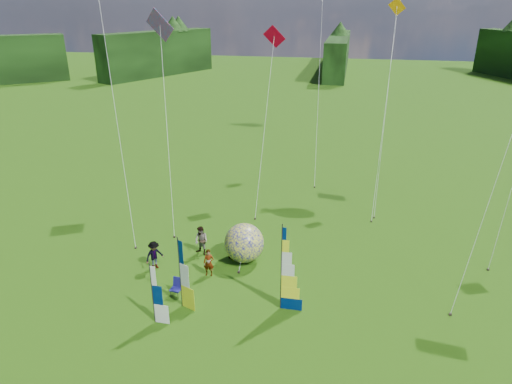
% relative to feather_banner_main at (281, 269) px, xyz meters
% --- Properties ---
extents(ground, '(220.00, 220.00, 0.00)m').
position_rel_feather_banner_main_xyz_m(ground, '(-0.57, -2.38, -2.27)').
color(ground, '#26520A').
rests_on(ground, ground).
extents(treeline_ring, '(210.00, 210.00, 8.00)m').
position_rel_feather_banner_main_xyz_m(treeline_ring, '(-0.57, -2.38, 1.73)').
color(treeline_ring, '#255618').
rests_on(treeline_ring, ground).
extents(feather_banner_main, '(1.23, 0.11, 4.53)m').
position_rel_feather_banner_main_xyz_m(feather_banner_main, '(0.00, 0.00, 0.00)').
color(feather_banner_main, '#021E59').
rests_on(feather_banner_main, ground).
extents(side_banner_left, '(1.00, 0.48, 3.77)m').
position_rel_feather_banner_main_xyz_m(side_banner_left, '(-4.86, -0.79, -0.38)').
color(side_banner_left, yellow).
rests_on(side_banner_left, ground).
extents(side_banner_far, '(0.93, 0.12, 3.13)m').
position_rel_feather_banner_main_xyz_m(side_banner_far, '(-5.69, -2.24, -0.70)').
color(side_banner_far, white).
rests_on(side_banner_far, ground).
extents(bol_inflatable, '(2.67, 2.67, 2.32)m').
position_rel_feather_banner_main_xyz_m(bol_inflatable, '(-2.78, 4.09, -1.11)').
color(bol_inflatable, '#000073').
rests_on(bol_inflatable, ground).
extents(spectator_a, '(0.61, 0.42, 1.60)m').
position_rel_feather_banner_main_xyz_m(spectator_a, '(-4.35, 2.15, -1.47)').
color(spectator_a, '#66594C').
rests_on(spectator_a, ground).
extents(spectator_b, '(0.97, 0.74, 1.80)m').
position_rel_feather_banner_main_xyz_m(spectator_b, '(-5.46, 4.28, -1.37)').
color(spectator_b, '#66594C').
rests_on(spectator_b, ground).
extents(spectator_c, '(0.98, 1.14, 1.71)m').
position_rel_feather_banner_main_xyz_m(spectator_c, '(-7.57, 2.22, -1.41)').
color(spectator_c, '#66594C').
rests_on(spectator_c, ground).
extents(spectator_d, '(1.13, 0.97, 1.83)m').
position_rel_feather_banner_main_xyz_m(spectator_d, '(-3.54, 4.08, -1.35)').
color(spectator_d, '#66594C').
rests_on(spectator_d, ground).
extents(camp_chair, '(0.64, 0.64, 0.99)m').
position_rel_feather_banner_main_xyz_m(camp_chair, '(-5.44, -0.07, -1.77)').
color(camp_chair, navy).
rests_on(camp_chair, ground).
extents(kite_whale, '(8.88, 17.93, 22.02)m').
position_rel_feather_banner_main_xyz_m(kite_whale, '(5.40, 17.69, 8.74)').
color(kite_whale, black).
rests_on(kite_whale, ground).
extents(kite_rainbow_delta, '(10.13, 13.36, 14.50)m').
position_rel_feather_banner_main_xyz_m(kite_rainbow_delta, '(-9.45, 9.85, 4.98)').
color(kite_rainbow_delta, red).
rests_on(kite_rainbow_delta, ground).
extents(kite_parafoil, '(10.66, 12.46, 15.71)m').
position_rel_feather_banner_main_xyz_m(kite_parafoil, '(10.10, 4.39, 5.59)').
color(kite_parafoil, '#A91D3D').
rests_on(kite_parafoil, ground).
extents(small_kite_red, '(2.90, 10.11, 13.08)m').
position_rel_feather_banner_main_xyz_m(small_kite_red, '(-3.28, 13.19, 4.27)').
color(small_kite_red, '#C3001D').
rests_on(small_kite_red, ground).
extents(small_kite_orange, '(4.01, 9.64, 14.83)m').
position_rel_feather_banner_main_xyz_m(small_kite_orange, '(5.18, 15.03, 5.15)').
color(small_kite_orange, orange).
rests_on(small_kite_orange, ground).
extents(small_kite_pink, '(7.62, 9.04, 16.96)m').
position_rel_feather_banner_main_xyz_m(small_kite_pink, '(-11.45, 6.82, 6.21)').
color(small_kite_pink, '#E237A1').
rests_on(small_kite_pink, ground).
extents(small_kite_green, '(3.64, 12.75, 18.08)m').
position_rel_feather_banner_main_xyz_m(small_kite_green, '(-0.12, 21.48, 6.77)').
color(small_kite_green, green).
rests_on(small_kite_green, ground).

